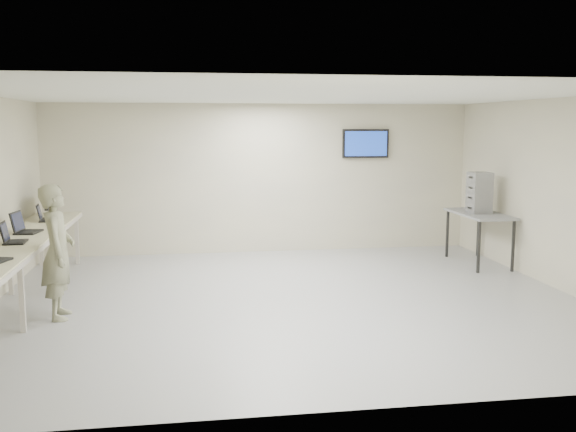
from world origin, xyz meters
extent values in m
cube|color=#989898|center=(0.00, 0.00, 0.00)|extent=(8.00, 7.00, 0.01)
cube|color=white|center=(0.00, 0.00, 2.80)|extent=(8.00, 7.00, 0.01)
cube|color=beige|center=(0.00, 3.50, 1.40)|extent=(8.00, 0.01, 2.80)
cube|color=beige|center=(0.00, -3.50, 1.40)|extent=(8.00, 0.01, 2.80)
cube|color=beige|center=(4.00, 0.00, 1.40)|extent=(0.01, 7.00, 2.80)
cube|color=#262626|center=(2.00, 3.48, 2.05)|extent=(0.15, 0.04, 0.15)
cube|color=black|center=(2.00, 3.44, 2.05)|extent=(0.90, 0.06, 0.55)
cube|color=#183BA5|center=(2.00, 3.40, 2.05)|extent=(0.82, 0.01, 0.47)
cube|color=beige|center=(-3.60, 0.00, 0.88)|extent=(0.75, 6.00, 0.04)
cube|color=beige|center=(-3.23, 0.00, 0.85)|extent=(0.02, 6.00, 0.06)
cube|color=beige|center=(-3.30, -0.90, 0.43)|extent=(0.06, 0.06, 0.86)
cube|color=beige|center=(-3.90, 0.90, 0.43)|extent=(0.06, 0.06, 0.86)
cube|color=beige|center=(-3.30, 0.90, 0.43)|extent=(0.06, 0.06, 0.86)
cube|color=beige|center=(-3.90, 2.85, 0.43)|extent=(0.06, 0.06, 0.86)
cube|color=beige|center=(-3.30, 2.85, 0.43)|extent=(0.06, 0.06, 0.86)
cube|color=black|center=(-3.58, 0.04, 0.91)|extent=(0.27, 0.37, 0.02)
cube|color=black|center=(-3.71, 0.04, 1.05)|extent=(0.08, 0.34, 0.25)
cube|color=#181C31|center=(-3.69, 0.04, 1.05)|extent=(0.06, 0.30, 0.21)
cube|color=black|center=(-3.60, 0.82, 0.91)|extent=(0.34, 0.43, 0.02)
cube|color=black|center=(-3.74, 0.82, 1.07)|extent=(0.13, 0.38, 0.28)
cube|color=#181C31|center=(-3.73, 0.82, 1.07)|extent=(0.10, 0.33, 0.23)
cube|color=black|center=(-3.57, 1.95, 0.91)|extent=(0.28, 0.37, 0.02)
cube|color=black|center=(-3.70, 1.95, 1.04)|extent=(0.10, 0.33, 0.24)
cube|color=#181C31|center=(-3.68, 1.95, 1.04)|extent=(0.08, 0.29, 0.20)
cylinder|color=black|center=(-3.60, 2.24, 0.91)|extent=(0.21, 0.21, 0.02)
cube|color=black|center=(-3.60, 2.24, 1.00)|extent=(0.04, 0.03, 0.17)
cube|color=black|center=(-3.60, 2.24, 1.22)|extent=(0.05, 0.48, 0.32)
cube|color=#181C31|center=(-3.57, 2.24, 1.22)|extent=(0.00, 0.44, 0.28)
cylinder|color=black|center=(-3.60, 2.74, 0.91)|extent=(0.19, 0.19, 0.01)
cube|color=black|center=(-3.60, 2.74, 0.99)|extent=(0.04, 0.03, 0.15)
cube|color=black|center=(-3.60, 2.74, 1.18)|extent=(0.05, 0.43, 0.29)
cube|color=#181C31|center=(-3.57, 2.74, 1.18)|extent=(0.00, 0.39, 0.25)
imported|color=#787B5A|center=(-2.98, -0.36, 0.84)|extent=(0.45, 0.65, 1.69)
cube|color=gray|center=(3.60, 1.81, 0.88)|extent=(0.70, 1.50, 0.04)
cube|color=#262626|center=(3.30, 1.16, 0.43)|extent=(0.04, 0.04, 0.86)
cube|color=#262626|center=(3.30, 2.46, 0.43)|extent=(0.04, 0.04, 0.86)
cube|color=#262626|center=(3.90, 1.16, 0.43)|extent=(0.04, 0.04, 0.86)
cube|color=#262626|center=(3.90, 2.46, 0.43)|extent=(0.04, 0.04, 0.86)
cube|color=gray|center=(3.58, 1.81, 0.99)|extent=(0.33, 0.37, 0.18)
cube|color=gray|center=(3.58, 1.81, 1.16)|extent=(0.33, 0.37, 0.18)
cube|color=gray|center=(3.58, 1.81, 1.34)|extent=(0.33, 0.37, 0.18)
cube|color=gray|center=(3.58, 1.81, 1.51)|extent=(0.33, 0.37, 0.18)
camera|label=1|loc=(-1.34, -8.52, 2.41)|focal=40.00mm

